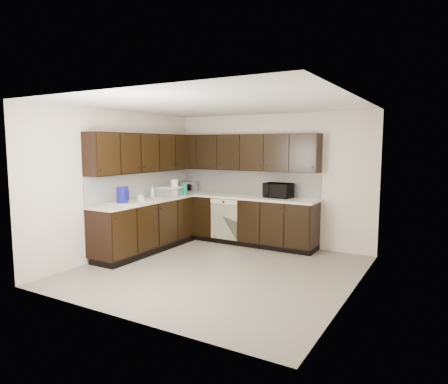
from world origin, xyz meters
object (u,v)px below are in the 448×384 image
object	(u,v)px
sink	(133,205)
microwave	(278,190)
blue_pitcher	(123,195)
storage_bin	(169,192)
toaster_oven	(189,187)

from	to	relation	value
sink	microwave	world-z (taller)	microwave
sink	microwave	bearing A→B (deg)	42.40
sink	blue_pitcher	size ratio (longest dim) A/B	2.86
sink	storage_bin	world-z (taller)	sink
toaster_oven	storage_bin	size ratio (longest dim) A/B	0.75
microwave	blue_pitcher	world-z (taller)	blue_pitcher
storage_bin	sink	bearing A→B (deg)	-91.99
sink	microwave	size ratio (longest dim) A/B	1.66
sink	toaster_oven	distance (m)	1.79
microwave	blue_pitcher	distance (m)	2.80
toaster_oven	blue_pitcher	xyz separation A→B (m)	(0.08, -2.03, 0.04)
toaster_oven	blue_pitcher	distance (m)	2.03
blue_pitcher	microwave	bearing A→B (deg)	26.01
sink	storage_bin	size ratio (longest dim) A/B	1.92
sink	blue_pitcher	bearing A→B (deg)	-88.51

